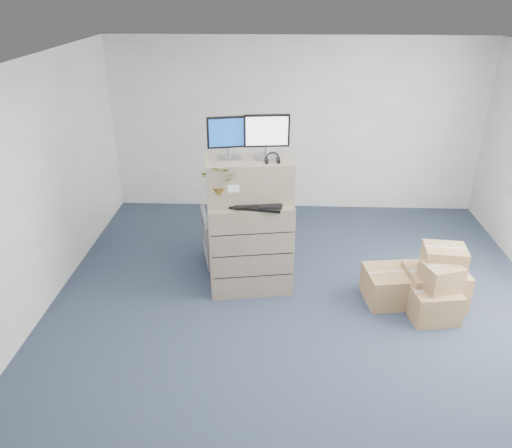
% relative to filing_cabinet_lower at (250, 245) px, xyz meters
% --- Properties ---
extents(ground, '(7.00, 7.00, 0.00)m').
position_rel_filing_cabinet_lower_xyz_m(ground, '(0.61, -0.96, -0.59)').
color(ground, '#263045').
rests_on(ground, ground).
extents(wall_back, '(6.00, 0.02, 2.80)m').
position_rel_filing_cabinet_lower_xyz_m(wall_back, '(0.61, 2.55, 0.81)').
color(wall_back, beige).
rests_on(wall_back, ground).
extents(filing_cabinet_lower, '(1.09, 0.77, 1.17)m').
position_rel_filing_cabinet_lower_xyz_m(filing_cabinet_lower, '(0.00, 0.00, 0.00)').
color(filing_cabinet_lower, gray).
rests_on(filing_cabinet_lower, ground).
extents(filing_cabinet_upper, '(1.07, 0.66, 0.50)m').
position_rel_filing_cabinet_lower_xyz_m(filing_cabinet_upper, '(-0.01, 0.05, 0.84)').
color(filing_cabinet_upper, gray).
rests_on(filing_cabinet_upper, filing_cabinet_lower).
extents(monitor_left, '(0.50, 0.25, 0.50)m').
position_rel_filing_cabinet_lower_xyz_m(monitor_left, '(-0.23, 0.05, 1.37)').
color(monitor_left, '#99999E').
rests_on(monitor_left, filing_cabinet_upper).
extents(monitor_right, '(0.52, 0.23, 0.52)m').
position_rel_filing_cabinet_lower_xyz_m(monitor_right, '(0.19, 0.09, 1.38)').
color(monitor_right, '#99999E').
rests_on(monitor_right, filing_cabinet_upper).
extents(headphones, '(0.17, 0.04, 0.16)m').
position_rel_filing_cabinet_lower_xyz_m(headphones, '(0.26, -0.05, 1.13)').
color(headphones, black).
rests_on(headphones, filing_cabinet_upper).
extents(keyboard, '(0.63, 0.34, 0.03)m').
position_rel_filing_cabinet_lower_xyz_m(keyboard, '(0.09, -0.17, 0.60)').
color(keyboard, black).
rests_on(keyboard, filing_cabinet_lower).
extents(mouse, '(0.12, 0.08, 0.04)m').
position_rel_filing_cabinet_lower_xyz_m(mouse, '(0.35, -0.03, 0.61)').
color(mouse, silver).
rests_on(mouse, filing_cabinet_lower).
extents(water_bottle, '(0.09, 0.09, 0.31)m').
position_rel_filing_cabinet_lower_xyz_m(water_bottle, '(0.11, 0.11, 0.74)').
color(water_bottle, gray).
rests_on(water_bottle, filing_cabinet_lower).
extents(phone_dock, '(0.07, 0.06, 0.14)m').
position_rel_filing_cabinet_lower_xyz_m(phone_dock, '(-0.06, 0.03, 0.63)').
color(phone_dock, silver).
rests_on(phone_dock, filing_cabinet_lower).
extents(external_drive, '(0.26, 0.22, 0.07)m').
position_rel_filing_cabinet_lower_xyz_m(external_drive, '(0.27, 0.18, 0.62)').
color(external_drive, black).
rests_on(external_drive, filing_cabinet_lower).
extents(tissue_box, '(0.30, 0.16, 0.11)m').
position_rel_filing_cabinet_lower_xyz_m(tissue_box, '(0.35, 0.13, 0.71)').
color(tissue_box, '#459DEC').
rests_on(tissue_box, external_drive).
extents(potted_plant, '(0.48, 0.51, 0.42)m').
position_rel_filing_cabinet_lower_xyz_m(potted_plant, '(-0.33, -0.15, 0.82)').
color(potted_plant, '#90A484').
rests_on(potted_plant, filing_cabinet_lower).
extents(office_chair, '(0.95, 0.91, 0.82)m').
position_rel_filing_cabinet_lower_xyz_m(office_chair, '(-0.27, 0.62, -0.18)').
color(office_chair, slate).
rests_on(office_chair, ground).
extents(cardboard_boxes, '(1.20, 0.91, 0.80)m').
position_rel_filing_cabinet_lower_xyz_m(cardboard_boxes, '(2.07, -0.38, -0.30)').
color(cardboard_boxes, '#947047').
rests_on(cardboard_boxes, ground).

